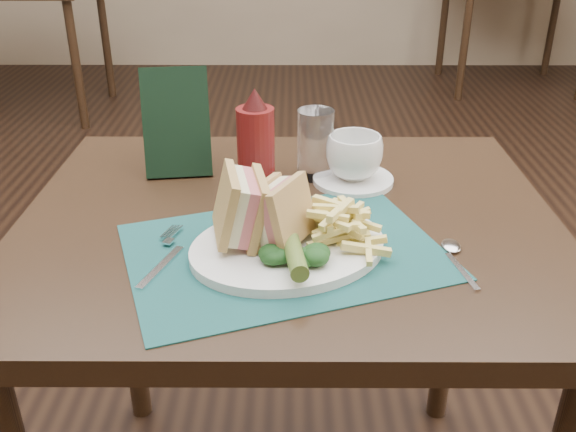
# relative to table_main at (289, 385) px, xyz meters

# --- Properties ---
(floor) EXTENTS (7.00, 7.00, 0.00)m
(floor) POSITION_rel_table_main_xyz_m (0.00, 0.50, -0.38)
(floor) COLOR black
(floor) RESTS_ON ground
(wall_back) EXTENTS (6.00, 0.00, 6.00)m
(wall_back) POSITION_rel_table_main_xyz_m (0.00, 4.00, -0.38)
(wall_back) COLOR tan
(wall_back) RESTS_ON ground
(table_main) EXTENTS (0.90, 0.75, 0.75)m
(table_main) POSITION_rel_table_main_xyz_m (0.00, 0.00, 0.00)
(table_main) COLOR black
(table_main) RESTS_ON ground
(table_bg_left) EXTENTS (0.90, 0.75, 0.75)m
(table_bg_left) POSITION_rel_table_main_xyz_m (-1.57, 2.87, 0.00)
(table_bg_left) COLOR black
(table_bg_left) RESTS_ON ground
(table_bg_right) EXTENTS (0.90, 0.75, 0.75)m
(table_bg_right) POSITION_rel_table_main_xyz_m (1.48, 3.42, 0.00)
(table_bg_right) COLOR black
(table_bg_right) RESTS_ON ground
(placemat) EXTENTS (0.54, 0.46, 0.00)m
(placemat) POSITION_rel_table_main_xyz_m (-0.01, -0.12, 0.38)
(placemat) COLOR #164847
(placemat) RESTS_ON table_main
(plate) EXTENTS (0.37, 0.34, 0.01)m
(plate) POSITION_rel_table_main_xyz_m (-0.00, -0.13, 0.38)
(plate) COLOR white
(plate) RESTS_ON placemat
(sandwich_half_a) EXTENTS (0.10, 0.12, 0.11)m
(sandwich_half_a) POSITION_rel_table_main_xyz_m (-0.09, -0.12, 0.45)
(sandwich_half_a) COLOR tan
(sandwich_half_a) RESTS_ON plate
(sandwich_half_b) EXTENTS (0.11, 0.12, 0.10)m
(sandwich_half_b) POSITION_rel_table_main_xyz_m (-0.03, -0.11, 0.44)
(sandwich_half_b) COLOR tan
(sandwich_half_b) RESTS_ON plate
(kale_garnish) EXTENTS (0.11, 0.08, 0.03)m
(kale_garnish) POSITION_rel_table_main_xyz_m (0.01, -0.18, 0.41)
(kale_garnish) COLOR black
(kale_garnish) RESTS_ON plate
(pickle_spear) EXTENTS (0.04, 0.12, 0.03)m
(pickle_spear) POSITION_rel_table_main_xyz_m (0.01, -0.19, 0.41)
(pickle_spear) COLOR #4A6526
(pickle_spear) RESTS_ON plate
(fries_pile) EXTENTS (0.18, 0.20, 0.06)m
(fries_pile) POSITION_rel_table_main_xyz_m (0.07, -0.11, 0.42)
(fries_pile) COLOR #F4E17A
(fries_pile) RESTS_ON plate
(fork) EXTENTS (0.09, 0.17, 0.01)m
(fork) POSITION_rel_table_main_xyz_m (-0.18, -0.14, 0.38)
(fork) COLOR silver
(fork) RESTS_ON placemat
(spoon) EXTENTS (0.06, 0.15, 0.01)m
(spoon) POSITION_rel_table_main_xyz_m (0.25, -0.16, 0.38)
(spoon) COLOR silver
(spoon) RESTS_ON table_main
(saucer) EXTENTS (0.18, 0.18, 0.01)m
(saucer) POSITION_rel_table_main_xyz_m (0.12, 0.13, 0.38)
(saucer) COLOR white
(saucer) RESTS_ON table_main
(coffee_cup) EXTENTS (0.13, 0.13, 0.08)m
(coffee_cup) POSITION_rel_table_main_xyz_m (0.12, 0.13, 0.43)
(coffee_cup) COLOR white
(coffee_cup) RESTS_ON saucer
(drinking_glass) EXTENTS (0.07, 0.07, 0.13)m
(drinking_glass) POSITION_rel_table_main_xyz_m (0.05, 0.16, 0.44)
(drinking_glass) COLOR white
(drinking_glass) RESTS_ON table_main
(ketchup_bottle) EXTENTS (0.08, 0.08, 0.19)m
(ketchup_bottle) POSITION_rel_table_main_xyz_m (-0.06, 0.11, 0.47)
(ketchup_bottle) COLOR #5C0F0F
(ketchup_bottle) RESTS_ON table_main
(check_presenter) EXTENTS (0.13, 0.09, 0.20)m
(check_presenter) POSITION_rel_table_main_xyz_m (-0.21, 0.18, 0.47)
(check_presenter) COLOR black
(check_presenter) RESTS_ON table_main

